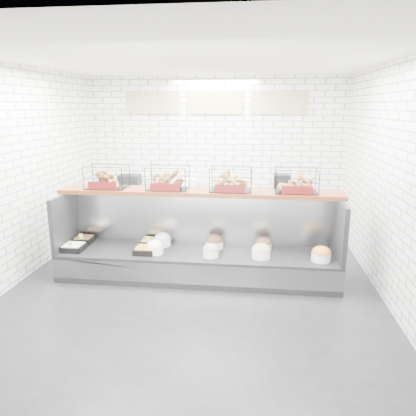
# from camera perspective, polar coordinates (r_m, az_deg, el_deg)

# --- Properties ---
(ground) EXTENTS (5.50, 5.50, 0.00)m
(ground) POSITION_cam_1_polar(r_m,az_deg,el_deg) (5.79, -1.93, -10.81)
(ground) COLOR black
(ground) RESTS_ON ground
(room_shell) EXTENTS (5.02, 5.51, 3.01)m
(room_shell) POSITION_cam_1_polar(r_m,az_deg,el_deg) (5.86, -1.19, 10.38)
(room_shell) COLOR white
(room_shell) RESTS_ON ground
(display_case) EXTENTS (4.00, 0.90, 1.20)m
(display_case) POSITION_cam_1_polar(r_m,az_deg,el_deg) (5.98, -1.40, -6.59)
(display_case) COLOR black
(display_case) RESTS_ON ground
(bagel_shelf) EXTENTS (4.10, 0.50, 0.40)m
(bagel_shelf) POSITION_cam_1_polar(r_m,az_deg,el_deg) (5.86, -1.27, 3.66)
(bagel_shelf) COLOR #4D2310
(bagel_shelf) RESTS_ON display_case
(prep_counter) EXTENTS (4.00, 0.60, 1.20)m
(prep_counter) POSITION_cam_1_polar(r_m,az_deg,el_deg) (7.91, 0.63, -0.30)
(prep_counter) COLOR #93969B
(prep_counter) RESTS_ON ground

